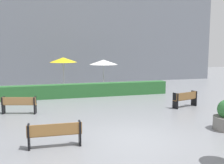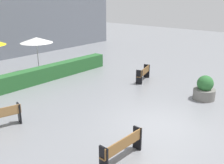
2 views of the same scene
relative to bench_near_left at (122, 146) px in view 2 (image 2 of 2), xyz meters
name	(u,v)px [view 2 (image 2 of 2)]	position (x,y,z in m)	size (l,w,h in m)	color
ground_plane	(162,126)	(2.81, 0.21, -0.49)	(60.00, 60.00, 0.00)	gray
bench_near_left	(122,146)	(0.00, 0.00, 0.00)	(1.75, 0.38, 0.81)	olive
bench_far_right	(144,73)	(7.21, 4.07, 0.01)	(1.58, 0.77, 0.84)	brown
planter_pot	(205,89)	(6.68, 0.10, 0.03)	(1.07, 1.07, 1.22)	slate
patio_umbrella_white	(36,40)	(4.13, 10.36, 1.70)	(2.08, 2.08, 2.37)	silver
hedge_strip	(22,80)	(1.83, 8.61, -0.05)	(12.65, 0.70, 0.88)	#28602D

